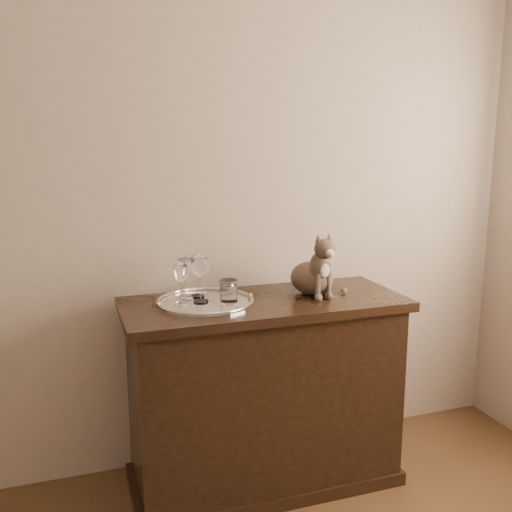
{
  "coord_description": "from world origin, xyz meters",
  "views": [
    {
      "loc": [
        -0.18,
        -0.25,
        1.52
      ],
      "look_at": [
        0.57,
        1.95,
        1.04
      ],
      "focal_mm": 40.0,
      "sensor_mm": 36.0,
      "label": 1
    }
  ],
  "objects_px": {
    "sideboard": "(264,393)",
    "cat": "(312,262)",
    "tumbler_c": "(229,290)",
    "wine_glass_b": "(197,275)",
    "tumbler_a": "(229,294)",
    "wine_glass_c": "(181,283)",
    "wine_glass_d": "(201,278)",
    "tray": "(206,303)",
    "wine_glass_a": "(186,277)"
  },
  "relations": [
    {
      "from": "tray",
      "to": "tumbler_c",
      "type": "distance_m",
      "value": 0.11
    },
    {
      "from": "wine_glass_b",
      "to": "tumbler_a",
      "type": "distance_m",
      "value": 0.19
    },
    {
      "from": "sideboard",
      "to": "wine_glass_c",
      "type": "xyz_separation_m",
      "value": [
        -0.35,
        0.02,
        0.52
      ]
    },
    {
      "from": "sideboard",
      "to": "tumbler_a",
      "type": "relative_size",
      "value": 15.02
    },
    {
      "from": "wine_glass_c",
      "to": "wine_glass_d",
      "type": "relative_size",
      "value": 0.88
    },
    {
      "from": "wine_glass_d",
      "to": "tumbler_c",
      "type": "relative_size",
      "value": 2.4
    },
    {
      "from": "wine_glass_c",
      "to": "cat",
      "type": "bearing_deg",
      "value": 1.03
    },
    {
      "from": "wine_glass_b",
      "to": "cat",
      "type": "relative_size",
      "value": 0.67
    },
    {
      "from": "wine_glass_a",
      "to": "wine_glass_d",
      "type": "relative_size",
      "value": 0.94
    },
    {
      "from": "sideboard",
      "to": "cat",
      "type": "xyz_separation_m",
      "value": [
        0.23,
        0.03,
        0.57
      ]
    },
    {
      "from": "sideboard",
      "to": "wine_glass_a",
      "type": "height_order",
      "value": "wine_glass_a"
    },
    {
      "from": "wine_glass_d",
      "to": "cat",
      "type": "bearing_deg",
      "value": 0.36
    },
    {
      "from": "wine_glass_d",
      "to": "wine_glass_a",
      "type": "bearing_deg",
      "value": 127.08
    },
    {
      "from": "wine_glass_a",
      "to": "tumbler_c",
      "type": "height_order",
      "value": "wine_glass_a"
    },
    {
      "from": "wine_glass_b",
      "to": "tumbler_c",
      "type": "height_order",
      "value": "wine_glass_b"
    },
    {
      "from": "tumbler_a",
      "to": "wine_glass_c",
      "type": "bearing_deg",
      "value": 162.44
    },
    {
      "from": "tumbler_a",
      "to": "cat",
      "type": "xyz_separation_m",
      "value": [
        0.4,
        0.07,
        0.09
      ]
    },
    {
      "from": "wine_glass_b",
      "to": "cat",
      "type": "height_order",
      "value": "cat"
    },
    {
      "from": "tumbler_c",
      "to": "wine_glass_b",
      "type": "bearing_deg",
      "value": 142.63
    },
    {
      "from": "wine_glass_c",
      "to": "tumbler_a",
      "type": "xyz_separation_m",
      "value": [
        0.19,
        -0.06,
        -0.05
      ]
    },
    {
      "from": "tumbler_a",
      "to": "sideboard",
      "type": "bearing_deg",
      "value": 12.66
    },
    {
      "from": "sideboard",
      "to": "wine_glass_a",
      "type": "distance_m",
      "value": 0.62
    },
    {
      "from": "tray",
      "to": "cat",
      "type": "distance_m",
      "value": 0.5
    },
    {
      "from": "sideboard",
      "to": "cat",
      "type": "height_order",
      "value": "cat"
    },
    {
      "from": "tray",
      "to": "wine_glass_d",
      "type": "bearing_deg",
      "value": 159.96
    },
    {
      "from": "wine_glass_b",
      "to": "wine_glass_c",
      "type": "relative_size",
      "value": 1.06
    },
    {
      "from": "sideboard",
      "to": "wine_glass_d",
      "type": "distance_m",
      "value": 0.6
    },
    {
      "from": "sideboard",
      "to": "tumbler_a",
      "type": "distance_m",
      "value": 0.5
    },
    {
      "from": "tray",
      "to": "wine_glass_d",
      "type": "height_order",
      "value": "wine_glass_d"
    },
    {
      "from": "wine_glass_b",
      "to": "cat",
      "type": "distance_m",
      "value": 0.5
    },
    {
      "from": "wine_glass_d",
      "to": "tray",
      "type": "bearing_deg",
      "value": -20.04
    },
    {
      "from": "wine_glass_c",
      "to": "cat",
      "type": "height_order",
      "value": "cat"
    },
    {
      "from": "wine_glass_d",
      "to": "tumbler_c",
      "type": "height_order",
      "value": "wine_glass_d"
    },
    {
      "from": "tumbler_c",
      "to": "cat",
      "type": "relative_size",
      "value": 0.3
    },
    {
      "from": "tray",
      "to": "tumbler_a",
      "type": "distance_m",
      "value": 0.11
    },
    {
      "from": "wine_glass_b",
      "to": "wine_glass_c",
      "type": "xyz_separation_m",
      "value": [
        -0.09,
        -0.09,
        -0.01
      ]
    },
    {
      "from": "sideboard",
      "to": "wine_glass_c",
      "type": "bearing_deg",
      "value": 176.51
    },
    {
      "from": "wine_glass_b",
      "to": "tray",
      "type": "bearing_deg",
      "value": -82.01
    },
    {
      "from": "tray",
      "to": "tumbler_c",
      "type": "relative_size",
      "value": 4.74
    },
    {
      "from": "wine_glass_c",
      "to": "tray",
      "type": "bearing_deg",
      "value": 0.51
    },
    {
      "from": "wine_glass_c",
      "to": "cat",
      "type": "relative_size",
      "value": 0.63
    },
    {
      "from": "sideboard",
      "to": "wine_glass_c",
      "type": "distance_m",
      "value": 0.63
    },
    {
      "from": "wine_glass_b",
      "to": "sideboard",
      "type": "bearing_deg",
      "value": -23.47
    },
    {
      "from": "tumbler_a",
      "to": "wine_glass_b",
      "type": "bearing_deg",
      "value": 122.53
    },
    {
      "from": "wine_glass_d",
      "to": "tumbler_a",
      "type": "xyz_separation_m",
      "value": [
        0.1,
        -0.07,
        -0.06
      ]
    },
    {
      "from": "cat",
      "to": "wine_glass_b",
      "type": "bearing_deg",
      "value": 165.56
    },
    {
      "from": "sideboard",
      "to": "tumbler_c",
      "type": "relative_size",
      "value": 14.22
    },
    {
      "from": "wine_glass_c",
      "to": "wine_glass_a",
      "type": "bearing_deg",
      "value": 63.17
    },
    {
      "from": "wine_glass_c",
      "to": "tumbler_a",
      "type": "distance_m",
      "value": 0.2
    },
    {
      "from": "wine_glass_c",
      "to": "wine_glass_d",
      "type": "distance_m",
      "value": 0.09
    }
  ]
}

